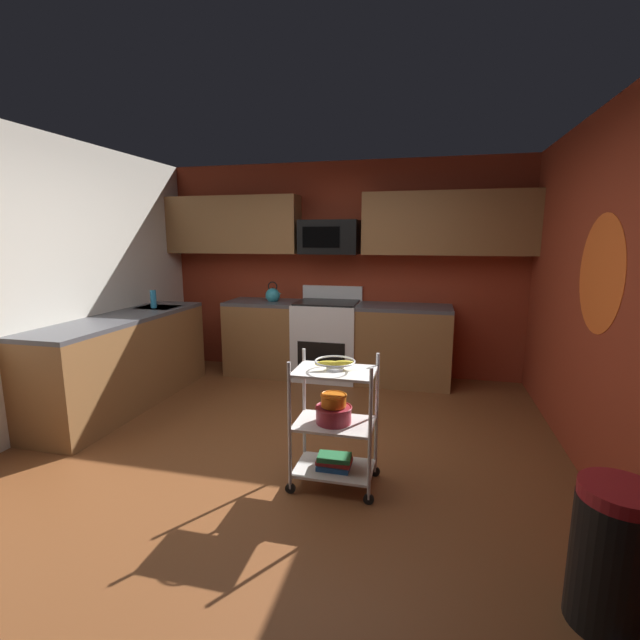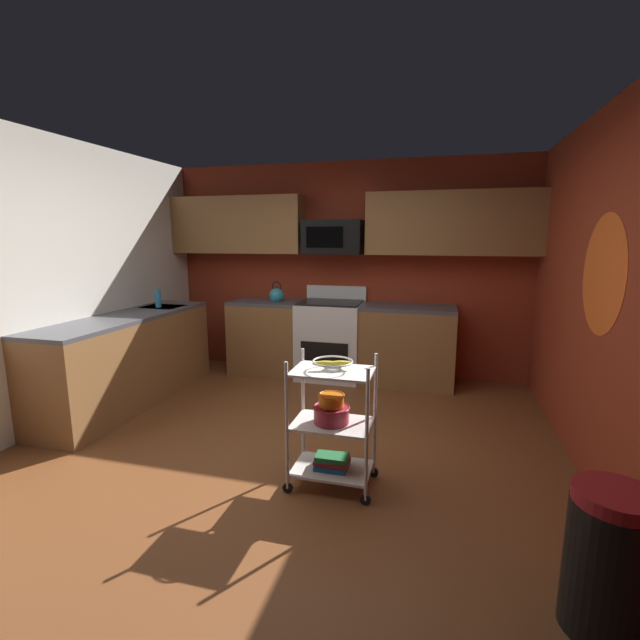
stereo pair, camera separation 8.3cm
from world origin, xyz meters
name	(u,v)px [view 1 (the left image)]	position (x,y,z in m)	size (l,w,h in m)	color
floor	(280,460)	(0.00, 0.00, -0.02)	(4.40, 4.80, 0.04)	brown
wall_back	(341,270)	(0.00, 2.43, 1.30)	(4.52, 0.06, 2.60)	maroon
wall_left	(27,285)	(-2.23, 0.00, 1.30)	(0.06, 4.80, 2.60)	silver
wall_right	(623,303)	(2.23, 0.00, 1.30)	(0.06, 4.80, 2.60)	maroon
wall_flower_decal	(600,274)	(2.20, 0.33, 1.45)	(0.82, 0.82, 0.00)	#E5591E
counter_run	(250,349)	(-0.85, 1.49, 0.46)	(3.56, 2.76, 0.92)	brown
oven_range	(327,339)	(-0.10, 2.10, 0.48)	(0.76, 0.65, 1.10)	white
upper_cabinets	(340,224)	(0.02, 2.23, 1.85)	(4.40, 0.33, 0.70)	brown
microwave	(329,237)	(-0.10, 2.21, 1.70)	(0.70, 0.39, 0.40)	black
rolling_cart	(335,423)	(0.49, -0.27, 0.45)	(0.60, 0.38, 0.91)	silver
fruit_bowl	(335,363)	(0.49, -0.27, 0.88)	(0.27, 0.27, 0.07)	silver
mixing_bowl_large	(334,414)	(0.48, -0.27, 0.52)	(0.25, 0.25, 0.11)	maroon
mixing_bowl_small	(334,400)	(0.48, -0.26, 0.62)	(0.18, 0.18, 0.08)	orange
book_stack	(334,462)	(0.49, -0.27, 0.17)	(0.24, 0.18, 0.09)	#1E4C8C
kettle	(273,295)	(-0.79, 2.10, 1.00)	(0.21, 0.18, 0.26)	teal
dish_soap_bottle	(153,299)	(-1.91, 1.28, 1.02)	(0.06, 0.06, 0.20)	#2D8CBF
trash_can	(613,557)	(1.90, -1.08, 0.33)	(0.34, 0.42, 0.66)	black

